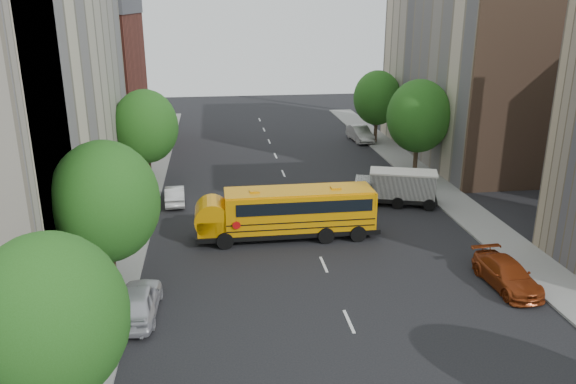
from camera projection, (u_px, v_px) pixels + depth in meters
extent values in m
plane|color=black|center=(317.00, 250.00, 33.24)|extent=(120.00, 120.00, 0.00)
cube|color=slate|center=(129.00, 227.00, 36.46)|extent=(3.00, 80.00, 0.12)
cube|color=slate|center=(465.00, 211.00, 39.37)|extent=(3.00, 80.00, 0.12)
cube|color=silver|center=(293.00, 196.00, 42.63)|extent=(0.15, 64.00, 0.01)
cube|color=#B8B294|center=(5.00, 72.00, 33.43)|extent=(10.00, 26.00, 20.00)
cube|color=maroon|center=(87.00, 83.00, 55.22)|extent=(10.00, 15.00, 13.00)
cube|color=#C4B398|center=(472.00, 60.00, 51.45)|extent=(10.00, 22.00, 18.00)
cube|color=brown|center=(538.00, 74.00, 41.11)|extent=(10.10, 0.30, 18.00)
ellipsoid|color=#215316|center=(50.00, 319.00, 17.21)|extent=(4.80, 4.80, 5.52)
cylinder|color=#38281C|center=(113.00, 269.00, 27.63)|extent=(0.36, 0.36, 2.88)
ellipsoid|color=#215316|center=(106.00, 202.00, 26.51)|extent=(5.12, 5.12, 5.89)
cylinder|color=#38281C|center=(149.00, 169.00, 44.56)|extent=(0.36, 0.36, 2.81)
ellipsoid|color=#215316|center=(146.00, 126.00, 43.47)|extent=(4.99, 4.99, 5.74)
cylinder|color=#38281C|center=(415.00, 158.00, 47.32)|extent=(0.36, 0.36, 2.95)
ellipsoid|color=#215316|center=(419.00, 116.00, 46.17)|extent=(5.25, 5.25, 6.04)
cylinder|color=#38281C|center=(376.00, 130.00, 58.63)|extent=(0.36, 0.36, 2.74)
ellipsoid|color=#215316|center=(377.00, 98.00, 57.57)|extent=(4.86, 4.86, 5.59)
cube|color=black|center=(287.00, 229.00, 34.88)|extent=(11.24, 2.60, 0.30)
cube|color=orange|center=(299.00, 209.00, 34.56)|extent=(9.03, 2.54, 2.31)
cube|color=orange|center=(212.00, 224.00, 34.09)|extent=(1.81, 2.31, 1.00)
cube|color=black|center=(229.00, 204.00, 33.84)|extent=(0.51, 2.31, 1.20)
cube|color=orange|center=(299.00, 191.00, 34.18)|extent=(9.03, 2.34, 0.14)
cube|color=black|center=(302.00, 201.00, 34.42)|extent=(8.23, 2.60, 0.75)
cube|color=black|center=(299.00, 221.00, 34.81)|extent=(9.04, 2.60, 0.06)
cube|color=black|center=(299.00, 215.00, 34.68)|extent=(9.04, 2.60, 0.06)
cube|color=orange|center=(370.00, 205.00, 35.15)|extent=(0.16, 2.51, 2.31)
cube|color=orange|center=(254.00, 191.00, 33.80)|extent=(0.60, 0.60, 0.10)
cube|color=orange|center=(336.00, 188.00, 34.45)|extent=(0.60, 0.60, 0.10)
cylinder|color=orange|center=(212.00, 216.00, 33.93)|extent=(2.12, 2.31, 2.11)
cylinder|color=red|center=(236.00, 225.00, 32.89)|extent=(0.50, 0.04, 0.50)
cylinder|color=black|center=(225.00, 241.00, 33.21)|extent=(1.00, 0.30, 1.00)
cylinder|color=black|center=(224.00, 225.00, 35.56)|extent=(1.00, 0.30, 1.00)
cylinder|color=black|center=(326.00, 236.00, 34.00)|extent=(1.00, 0.30, 1.00)
cylinder|color=black|center=(318.00, 221.00, 36.36)|extent=(1.00, 0.30, 1.00)
cylinder|color=black|center=(358.00, 234.00, 34.26)|extent=(1.00, 0.30, 1.00)
cylinder|color=black|center=(349.00, 219.00, 36.62)|extent=(1.00, 0.30, 1.00)
cube|color=black|center=(395.00, 198.00, 40.73)|extent=(6.21, 3.67, 0.29)
cube|color=white|center=(403.00, 184.00, 40.32)|extent=(4.87, 3.16, 1.77)
cube|color=white|center=(365.00, 186.00, 40.85)|extent=(1.88, 2.20, 1.18)
cube|color=silver|center=(403.00, 172.00, 40.02)|extent=(5.09, 3.31, 0.12)
cylinder|color=black|center=(364.00, 201.00, 40.19)|extent=(0.86, 0.49, 0.83)
cylinder|color=black|center=(365.00, 193.00, 42.03)|extent=(0.86, 0.49, 0.83)
cylinder|color=black|center=(398.00, 203.00, 39.80)|extent=(0.86, 0.49, 0.83)
cylinder|color=black|center=(397.00, 195.00, 41.64)|extent=(0.86, 0.49, 0.83)
cylinder|color=black|center=(429.00, 205.00, 39.44)|extent=(0.86, 0.49, 0.83)
cylinder|color=black|center=(427.00, 196.00, 41.28)|extent=(0.86, 0.49, 0.83)
imported|color=#BAB9C1|center=(138.00, 301.00, 25.91)|extent=(2.04, 4.70, 1.58)
imported|color=silver|center=(175.00, 195.00, 40.84)|extent=(1.60, 4.01, 1.30)
imported|color=maroon|center=(507.00, 274.00, 28.71)|extent=(2.16, 4.85, 1.38)
imported|color=#302F53|center=(403.00, 179.00, 44.15)|extent=(2.23, 4.67, 1.54)
imported|color=#979592|center=(360.00, 134.00, 59.51)|extent=(2.06, 5.01, 1.61)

